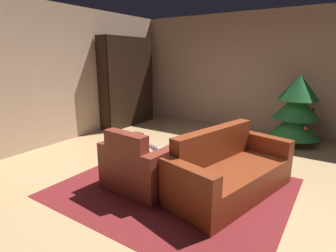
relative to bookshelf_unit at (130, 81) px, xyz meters
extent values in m
plane|color=tan|center=(2.94, -2.14, -1.14)|extent=(8.09, 8.09, 0.00)
cube|color=tan|center=(2.94, 1.26, 0.26)|extent=(6.43, 0.06, 2.79)
cube|color=tan|center=(-0.24, -2.14, 0.26)|extent=(0.06, 6.86, 2.79)
cube|color=maroon|center=(2.90, -2.46, -1.13)|extent=(2.96, 2.54, 0.01)
cube|color=black|center=(0.15, -0.10, -0.02)|extent=(0.03, 1.69, 2.24)
cube|color=black|center=(-0.02, 0.74, -0.02)|extent=(0.35, 0.03, 2.24)
cube|color=black|center=(-0.02, -0.93, -0.02)|extent=(0.35, 0.02, 2.24)
cube|color=black|center=(-0.02, -0.10, -1.12)|extent=(0.33, 1.64, 0.03)
cube|color=black|center=(-0.02, -0.10, -0.68)|extent=(0.33, 1.64, 0.03)
cube|color=black|center=(-0.02, -0.10, -0.24)|extent=(0.33, 1.64, 0.02)
cube|color=black|center=(-0.02, -0.10, 0.20)|extent=(0.33, 1.64, 0.02)
cube|color=black|center=(-0.02, -0.10, 0.65)|extent=(0.33, 1.64, 0.02)
cube|color=black|center=(-0.02, -0.10, 1.09)|extent=(0.33, 1.64, 0.03)
cube|color=black|center=(-0.15, -0.10, 0.13)|extent=(0.05, 1.10, 0.71)
cube|color=black|center=(-0.12, -0.10, 0.13)|extent=(0.03, 1.13, 0.74)
cube|color=#AFAA9A|center=(-0.10, 0.68, -0.93)|extent=(0.17, 0.04, 0.37)
cube|color=#592A24|center=(-0.05, 0.64, -0.97)|extent=(0.26, 0.04, 0.29)
cube|color=#AB9F8A|center=(-0.10, 0.59, -0.98)|extent=(0.18, 0.05, 0.26)
cube|color=orange|center=(-0.07, 0.54, -0.94)|extent=(0.23, 0.03, 0.35)
cube|color=tan|center=(-0.08, 0.49, -0.95)|extent=(0.21, 0.04, 0.33)
cube|color=gold|center=(-0.09, 0.44, -1.00)|extent=(0.18, 0.04, 0.23)
cube|color=orange|center=(-0.06, 0.66, -0.53)|extent=(0.24, 0.03, 0.28)
cube|color=gold|center=(-0.08, 0.62, -0.49)|extent=(0.21, 0.03, 0.35)
cube|color=#3B8B36|center=(-0.09, 0.59, -0.52)|extent=(0.19, 0.03, 0.30)
cube|color=red|center=(-0.06, 0.54, -0.54)|extent=(0.25, 0.05, 0.26)
cube|color=orange|center=(-0.07, 0.49, -0.54)|extent=(0.22, 0.04, 0.27)
cube|color=#357D3E|center=(-0.10, 0.67, 0.85)|extent=(0.18, 0.05, 0.38)
cube|color=#4C2F1F|center=(-0.05, 0.63, 0.79)|extent=(0.26, 0.03, 0.27)
cube|color=gold|center=(-0.06, 0.59, 0.85)|extent=(0.26, 0.04, 0.38)
cube|color=#B2AF9F|center=(-0.08, 0.54, 0.82)|extent=(0.20, 0.05, 0.31)
cube|color=orange|center=(-0.10, 0.48, 0.80)|extent=(0.17, 0.05, 0.28)
cube|color=#3B724B|center=(-0.06, 0.42, 0.83)|extent=(0.25, 0.04, 0.35)
cube|color=#522921|center=(-0.10, 0.38, 0.85)|extent=(0.17, 0.03, 0.37)
cube|color=maroon|center=(2.52, -2.68, -0.95)|extent=(0.70, 0.80, 0.38)
cube|color=maroon|center=(2.50, -2.97, -0.52)|extent=(0.66, 0.22, 0.47)
cube|color=maroon|center=(2.92, -2.72, -0.82)|extent=(0.23, 0.76, 0.64)
cube|color=maroon|center=(2.12, -2.65, -0.82)|extent=(0.23, 0.76, 0.64)
ellipsoid|color=gray|center=(2.51, -2.61, -0.66)|extent=(0.29, 0.20, 0.18)
sphere|color=gray|center=(2.56, -2.48, -0.61)|extent=(0.13, 0.13, 0.13)
cube|color=maroon|center=(3.62, -2.19, -0.95)|extent=(1.13, 1.66, 0.38)
cube|color=maroon|center=(3.32, -2.12, -0.52)|extent=(0.53, 1.51, 0.46)
cube|color=maroon|center=(3.41, -3.00, -0.82)|extent=(0.81, 0.35, 0.64)
cube|color=maroon|center=(3.82, -1.38, -0.82)|extent=(0.81, 0.35, 0.64)
cylinder|color=black|center=(3.00, -2.40, -0.92)|extent=(0.04, 0.04, 0.44)
cylinder|color=black|center=(2.72, -2.24, -0.92)|extent=(0.04, 0.04, 0.44)
cylinder|color=black|center=(2.70, -2.58, -0.92)|extent=(0.04, 0.04, 0.44)
cylinder|color=silver|center=(2.81, -2.41, -0.69)|extent=(0.71, 0.71, 0.02)
cube|color=#D3BD53|center=(2.75, -2.45, -0.67)|extent=(0.19, 0.13, 0.02)
cube|color=#384B82|center=(2.75, -2.44, -0.65)|extent=(0.18, 0.19, 0.02)
cube|color=gray|center=(2.74, -2.44, -0.62)|extent=(0.19, 0.13, 0.03)
cylinder|color=navy|center=(2.96, -2.54, -0.58)|extent=(0.07, 0.07, 0.19)
cylinder|color=navy|center=(2.96, -2.54, -0.45)|extent=(0.03, 0.03, 0.07)
cylinder|color=brown|center=(3.94, 0.52, -1.05)|extent=(0.08, 0.08, 0.17)
cone|color=#246E33|center=(3.94, 0.52, -0.71)|extent=(0.99, 0.99, 0.51)
cone|color=#246E33|center=(3.94, 0.52, -0.33)|extent=(0.89, 0.89, 0.51)
cone|color=#246E33|center=(3.94, 0.52, 0.05)|extent=(0.78, 0.78, 0.51)
sphere|color=blue|center=(4.05, 0.86, -0.47)|extent=(0.06, 0.06, 0.06)
sphere|color=red|center=(4.19, 0.20, -0.68)|extent=(0.07, 0.07, 0.07)
sphere|color=red|center=(4.22, 0.74, -0.43)|extent=(0.06, 0.06, 0.06)
sphere|color=yellow|center=(3.89, 0.87, -0.47)|extent=(0.07, 0.07, 0.07)
camera|label=1|loc=(4.70, -5.36, 0.65)|focal=28.72mm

